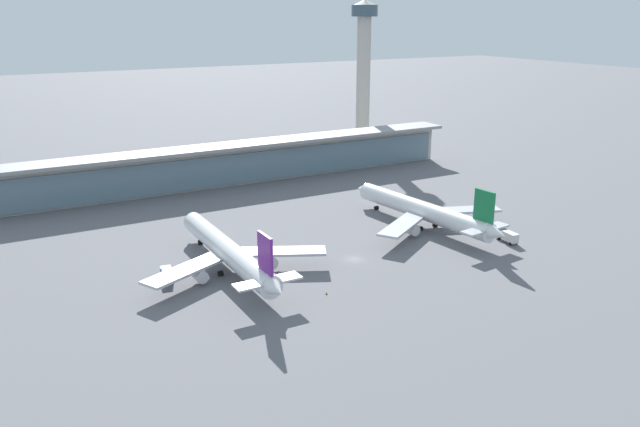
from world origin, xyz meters
The scene contains 9 objects.
ground_plane centered at (0.00, 0.00, 0.00)m, with size 1200.00×1200.00×0.00m, color slate.
airliner_left_stand centered at (-31.12, 8.28, 5.16)m, with size 47.38×61.42×16.40m.
airliner_centre_stand centered at (31.89, 11.41, 5.16)m, with size 47.13×61.60×16.40m.
service_truck_near_nose_white centered at (-24.03, 0.64, 0.81)m, with size 2.39×6.91×2.70m.
service_truck_under_wing_olive centered at (44.34, -10.13, 1.69)m, with size 2.88×7.46×3.10m.
service_truck_mid_apron_blue centered at (-46.11, 10.98, 1.69)m, with size 3.42×7.57×3.10m.
terminal_building centered at (0.00, 87.36, 7.87)m, with size 188.32×12.80×15.20m.
control_tower centered at (82.84, 124.09, 39.16)m, with size 12.00×12.00×71.81m.
safety_cone_alpha centered at (-16.94, -15.07, 0.32)m, with size 0.62×0.62×0.70m.
Camera 1 is at (-83.34, -130.20, 61.36)m, focal length 35.82 mm.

